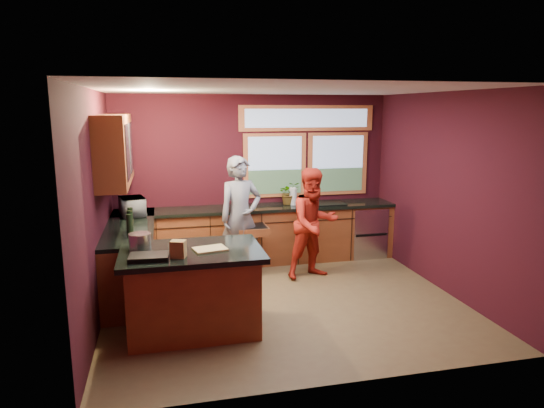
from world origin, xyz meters
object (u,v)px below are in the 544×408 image
object	(u,v)px
person_red	(314,223)
cutting_board	(210,249)
island	(193,290)
person_grey	(241,217)
stock_pot	(140,241)

from	to	relation	value
person_red	cutting_board	bearing A→B (deg)	-152.07
island	person_grey	world-z (taller)	person_grey
stock_pot	island	bearing A→B (deg)	-15.26
person_red	stock_pot	size ratio (longest dim) A/B	6.81
cutting_board	stock_pot	bearing A→B (deg)	165.07
person_grey	stock_pot	world-z (taller)	person_grey
island	stock_pot	distance (m)	0.80
person_red	cutting_board	xyz separation A→B (m)	(-1.67, -1.44, 0.14)
person_grey	person_red	distance (m)	1.08
island	cutting_board	xyz separation A→B (m)	(0.20, -0.05, 0.48)
island	person_red	size ratio (longest dim) A/B	0.95
person_red	cutting_board	size ratio (longest dim) A/B	4.67
island	person_grey	size ratio (longest dim) A/B	0.86
person_red	stock_pot	distance (m)	2.73
person_red	cutting_board	distance (m)	2.21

